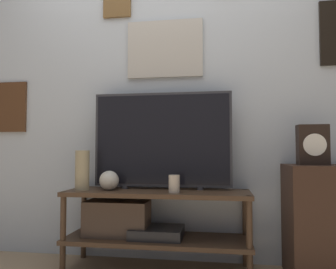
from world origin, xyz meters
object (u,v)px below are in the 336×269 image
(television, at_px, (162,140))
(vase_tall_ceramic, at_px, (82,170))
(candle_jar, at_px, (174,184))
(vase_round_glass, at_px, (109,180))
(mantel_clock, at_px, (313,145))

(television, distance_m, vase_tall_ceramic, 0.61)
(candle_jar, bearing_deg, television, 122.15)
(vase_tall_ceramic, xyz_separation_m, candle_jar, (0.66, -0.03, -0.08))
(vase_round_glass, height_order, candle_jar, vase_round_glass)
(mantel_clock, bearing_deg, vase_tall_ceramic, -178.33)
(television, xyz_separation_m, vase_round_glass, (-0.36, -0.12, -0.29))
(candle_jar, xyz_separation_m, mantel_clock, (0.90, 0.08, 0.26))
(television, distance_m, mantel_clock, 1.02)
(vase_round_glass, bearing_deg, television, 18.01)
(vase_tall_ceramic, height_order, candle_jar, vase_tall_ceramic)
(candle_jar, bearing_deg, vase_tall_ceramic, 177.20)
(television, bearing_deg, mantel_clock, -5.99)
(television, relative_size, vase_tall_ceramic, 3.59)
(vase_round_glass, xyz_separation_m, candle_jar, (0.48, -0.07, -0.01))
(mantel_clock, bearing_deg, candle_jar, -175.04)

